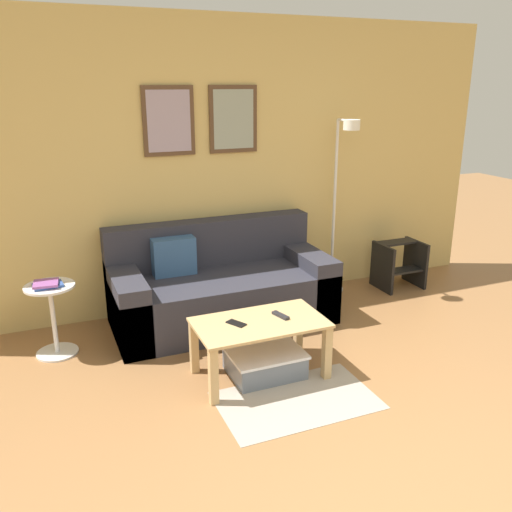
% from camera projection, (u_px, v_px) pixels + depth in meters
% --- Properties ---
extents(wall_back, '(5.60, 0.09, 2.55)m').
position_uv_depth(wall_back, '(214.00, 166.00, 4.81)').
color(wall_back, '#D6B76B').
rests_on(wall_back, ground_plane).
extents(area_rug, '(1.03, 0.63, 0.01)m').
position_uv_depth(area_rug, '(297.00, 400.00, 3.56)').
color(area_rug, '#A39989').
rests_on(area_rug, ground_plane).
extents(couch, '(1.85, 0.86, 0.84)m').
position_uv_depth(couch, '(220.00, 288.00, 4.68)').
color(couch, '#2D2D38').
rests_on(couch, ground_plane).
extents(coffee_table, '(0.91, 0.52, 0.42)m').
position_uv_depth(coffee_table, '(260.00, 332.00, 3.77)').
color(coffee_table, tan).
rests_on(coffee_table, ground_plane).
extents(storage_bin, '(0.52, 0.42, 0.18)m').
position_uv_depth(storage_bin, '(265.00, 362.00, 3.86)').
color(storage_bin, slate).
rests_on(storage_bin, ground_plane).
extents(floor_lamp, '(0.25, 0.43, 1.68)m').
position_uv_depth(floor_lamp, '(340.00, 195.00, 5.07)').
color(floor_lamp, white).
rests_on(floor_lamp, ground_plane).
extents(side_table, '(0.37, 0.37, 0.56)m').
position_uv_depth(side_table, '(53.00, 313.00, 4.08)').
color(side_table, white).
rests_on(side_table, ground_plane).
extents(book_stack, '(0.22, 0.19, 0.04)m').
position_uv_depth(book_stack, '(47.00, 284.00, 3.98)').
color(book_stack, '#335199').
rests_on(book_stack, side_table).
extents(remote_control, '(0.08, 0.16, 0.02)m').
position_uv_depth(remote_control, '(280.00, 315.00, 3.82)').
color(remote_control, '#232328').
rests_on(remote_control, coffee_table).
extents(cell_phone, '(0.13, 0.15, 0.01)m').
position_uv_depth(cell_phone, '(236.00, 323.00, 3.71)').
color(cell_phone, black).
rests_on(cell_phone, coffee_table).
extents(step_stool, '(0.44, 0.36, 0.47)m').
position_uv_depth(step_stool, '(399.00, 263.00, 5.46)').
color(step_stool, black).
rests_on(step_stool, ground_plane).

